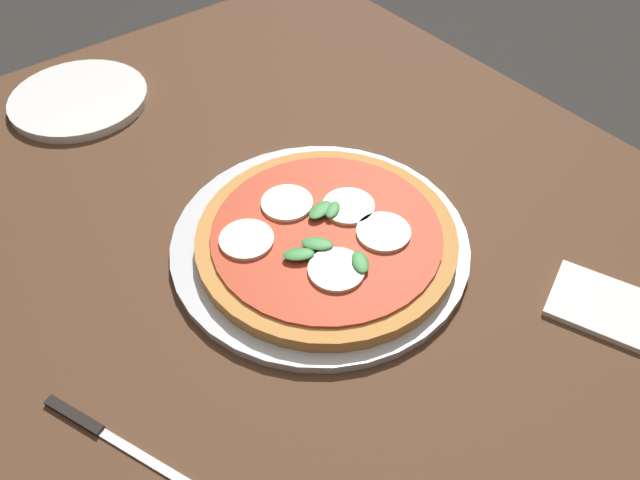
{
  "coord_description": "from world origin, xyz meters",
  "views": [
    {
      "loc": [
        -0.4,
        0.3,
        1.29
      ],
      "look_at": [
        0.03,
        -0.04,
        0.71
      ],
      "focal_mm": 35.0,
      "sensor_mm": 36.0,
      "label": 1
    }
  ],
  "objects_px": {
    "dining_table": "(311,312)",
    "plate_white": "(79,99)",
    "serving_tray": "(320,242)",
    "knife": "(97,429)",
    "pizza": "(326,237)",
    "napkin": "(608,308)"
  },
  "relations": [
    {
      "from": "serving_tray",
      "to": "pizza",
      "type": "xyz_separation_m",
      "value": [
        -0.01,
        -0.0,
        0.02
      ]
    },
    {
      "from": "serving_tray",
      "to": "napkin",
      "type": "bearing_deg",
      "value": -145.05
    },
    {
      "from": "knife",
      "to": "dining_table",
      "type": "bearing_deg",
      "value": -82.95
    },
    {
      "from": "serving_tray",
      "to": "pizza",
      "type": "relative_size",
      "value": 1.16
    },
    {
      "from": "dining_table",
      "to": "plate_white",
      "type": "relative_size",
      "value": 6.15
    },
    {
      "from": "dining_table",
      "to": "plate_white",
      "type": "distance_m",
      "value": 0.53
    },
    {
      "from": "serving_tray",
      "to": "pizza",
      "type": "bearing_deg",
      "value": -173.37
    },
    {
      "from": "dining_table",
      "to": "knife",
      "type": "xyz_separation_m",
      "value": [
        -0.04,
        0.29,
        0.09
      ]
    },
    {
      "from": "napkin",
      "to": "serving_tray",
      "type": "bearing_deg",
      "value": 34.95
    },
    {
      "from": "pizza",
      "to": "plate_white",
      "type": "relative_size",
      "value": 1.48
    },
    {
      "from": "plate_white",
      "to": "knife",
      "type": "distance_m",
      "value": 0.59
    },
    {
      "from": "serving_tray",
      "to": "knife",
      "type": "bearing_deg",
      "value": 100.63
    },
    {
      "from": "plate_white",
      "to": "napkin",
      "type": "distance_m",
      "value": 0.84
    },
    {
      "from": "knife",
      "to": "napkin",
      "type": "bearing_deg",
      "value": -112.96
    },
    {
      "from": "pizza",
      "to": "plate_white",
      "type": "distance_m",
      "value": 0.51
    },
    {
      "from": "dining_table",
      "to": "pizza",
      "type": "bearing_deg",
      "value": -68.26
    },
    {
      "from": "pizza",
      "to": "knife",
      "type": "distance_m",
      "value": 0.34
    },
    {
      "from": "serving_tray",
      "to": "napkin",
      "type": "xyz_separation_m",
      "value": [
        -0.29,
        -0.2,
        -0.0
      ]
    },
    {
      "from": "pizza",
      "to": "dining_table",
      "type": "bearing_deg",
      "value": 111.74
    },
    {
      "from": "dining_table",
      "to": "pizza",
      "type": "xyz_separation_m",
      "value": [
        0.01,
        -0.04,
        0.11
      ]
    },
    {
      "from": "dining_table",
      "to": "knife",
      "type": "bearing_deg",
      "value": 97.05
    },
    {
      "from": "serving_tray",
      "to": "plate_white",
      "type": "height_order",
      "value": "plate_white"
    }
  ]
}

